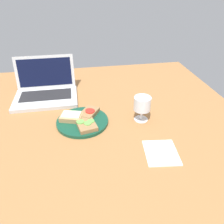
{
  "coord_description": "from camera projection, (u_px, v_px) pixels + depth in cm",
  "views": [
    {
      "loc": [
        -9.36,
        -83.69,
        61.91
      ],
      "look_at": [
        4.94,
        -0.76,
        8.0
      ],
      "focal_mm": 35.0,
      "sensor_mm": 36.0,
      "label": 1
    }
  ],
  "objects": [
    {
      "name": "wooden_table",
      "position": [
        101.0,
        124.0,
        1.03
      ],
      "size": [
        140.0,
        140.0,
        3.0
      ],
      "primitive_type": "cube",
      "color": "#9E6B3D",
      "rests_on": "ground"
    },
    {
      "name": "plate",
      "position": [
        82.0,
        121.0,
        1.01
      ],
      "size": [
        23.78,
        23.78,
        1.46
      ],
      "primitive_type": "cylinder",
      "color": "#144733",
      "rests_on": "wooden_table"
    },
    {
      "name": "sandwich_with_tomato",
      "position": [
        89.0,
        113.0,
        1.04
      ],
      "size": [
        10.92,
        12.11,
        2.65
      ],
      "color": "#937047",
      "rests_on": "plate"
    },
    {
      "name": "sandwich_with_cheese",
      "position": [
        71.0,
        117.0,
        1.01
      ],
      "size": [
        11.47,
        9.61,
        2.93
      ],
      "color": "#A88456",
      "rests_on": "plate"
    },
    {
      "name": "sandwich_with_cucumber",
      "position": [
        86.0,
        124.0,
        0.97
      ],
      "size": [
        10.03,
        13.33,
        2.26
      ],
      "color": "#937047",
      "rests_on": "plate"
    },
    {
      "name": "wine_glass",
      "position": [
        142.0,
        105.0,
        0.99
      ],
      "size": [
        7.76,
        7.76,
        12.03
      ],
      "color": "white",
      "rests_on": "wooden_table"
    },
    {
      "name": "laptop",
      "position": [
        46.0,
        91.0,
        1.21
      ],
      "size": [
        33.41,
        27.08,
        20.07
      ],
      "color": "silver",
      "rests_on": "wooden_table"
    },
    {
      "name": "napkin",
      "position": [
        161.0,
        153.0,
        0.84
      ],
      "size": [
        14.05,
        15.68,
        0.4
      ],
      "primitive_type": "cube",
      "rotation": [
        0.0,
        0.0,
        -0.12
      ],
      "color": "white",
      "rests_on": "wooden_table"
    }
  ]
}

